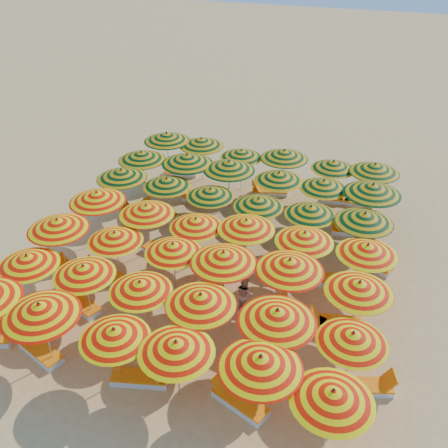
{
  "coord_description": "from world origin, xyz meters",
  "views": [
    {
      "loc": [
        5.36,
        -14.89,
        12.07
      ],
      "look_at": [
        0.0,
        0.5,
        1.6
      ],
      "focal_mm": 40.0,
      "sensor_mm": 36.0,
      "label": 1
    }
  ],
  "objects_px": {
    "umbrella_27": "(259,202)",
    "lounger_22": "(269,191)",
    "umbrella_12": "(58,224)",
    "umbrella_24": "(121,174)",
    "umbrella_25": "(167,182)",
    "umbrella_41": "(375,168)",
    "umbrella_7": "(84,270)",
    "lounger_9": "(299,315)",
    "lounger_15": "(138,211)",
    "umbrella_13": "(115,237)",
    "lounger_19": "(199,199)",
    "lounger_11": "(163,252)",
    "beachgoer_b": "(244,294)",
    "umbrella_6": "(27,260)",
    "umbrella_9": "(201,299)",
    "umbrella_19": "(146,210)",
    "beachgoer_a": "(200,287)",
    "umbrella_18": "(97,197)",
    "lounger_12": "(185,255)",
    "umbrella_5": "(333,396)",
    "lounger_3": "(239,401)",
    "umbrella_31": "(187,159)",
    "lounger_10": "(334,322)",
    "lounger_6": "(365,387)",
    "umbrella_30": "(142,156)",
    "umbrella_38": "(241,154)",
    "lounger_5": "(81,303)",
    "umbrella_37": "(201,142)",
    "umbrella_39": "(284,154)",
    "umbrella_3": "(176,347)",
    "umbrella_26": "(210,193)",
    "umbrella_34": "(324,184)",
    "umbrella_22": "(305,237)",
    "lounger_8": "(104,275)",
    "lounger_18": "(372,264)",
    "umbrella_17": "(359,287)",
    "umbrella_36": "(167,137)",
    "umbrella_29": "(365,218)",
    "lounger_17": "(223,228)",
    "lounger_20": "(350,230)",
    "umbrella_2": "(114,334)",
    "umbrella_40": "(333,165)",
    "lounger_2": "(141,378)",
    "lounger_1": "(40,350)",
    "umbrella_33": "(279,177)",
    "umbrella_8": "(140,286)",
    "umbrella_28": "(311,210)",
    "umbrella_21": "(246,224)",
    "umbrella_23": "(367,249)",
    "lounger_14": "(314,279)",
    "lounger_24": "(355,202)"
  },
  "relations": [
    {
      "from": "umbrella_22",
      "to": "lounger_12",
      "type": "relative_size",
      "value": 1.53
    },
    {
      "from": "umbrella_9",
      "to": "umbrella_38",
      "type": "xyz_separation_m",
      "value": [
        -2.06,
        10.62,
        -0.14
      ]
    },
    {
      "from": "lounger_14",
      "to": "lounger_6",
      "type": "bearing_deg",
      "value": 100.87
    },
    {
      "from": "umbrella_40",
      "to": "lounger_8",
      "type": "distance_m",
      "value": 11.46
    },
    {
      "from": "umbrella_7",
      "to": "umbrella_41",
      "type": "relative_size",
      "value": 1.05
    },
    {
      "from": "lounger_5",
      "to": "lounger_11",
      "type": "xyz_separation_m",
      "value": [
        1.47,
        3.78,
        0.0
      ]
    },
    {
      "from": "lounger_9",
      "to": "lounger_15",
      "type": "height_order",
      "value": "same"
    },
    {
      "from": "umbrella_18",
      "to": "lounger_9",
      "type": "xyz_separation_m",
      "value": [
        8.86,
        -1.93,
        -1.99
      ]
    },
    {
      "from": "umbrella_24",
      "to": "umbrella_25",
      "type": "height_order",
      "value": "umbrella_24"
    },
    {
      "from": "lounger_2",
      "to": "umbrella_17",
      "type": "bearing_deg",
      "value": 21.15
    },
    {
      "from": "umbrella_41",
      "to": "lounger_22",
      "type": "bearing_deg",
      "value": -177.64
    },
    {
      "from": "umbrella_31",
      "to": "lounger_24",
      "type": "distance_m",
      "value": 8.21
    },
    {
      "from": "umbrella_29",
      "to": "lounger_15",
      "type": "height_order",
      "value": "umbrella_29"
    },
    {
      "from": "umbrella_24",
      "to": "umbrella_34",
      "type": "bearing_deg",
      "value": 14.32
    },
    {
      "from": "umbrella_19",
      "to": "beachgoer_a",
      "type": "xyz_separation_m",
      "value": [
        3.07,
        -2.18,
        -1.34
      ]
    },
    {
      "from": "umbrella_6",
      "to": "umbrella_9",
      "type": "xyz_separation_m",
      "value": [
        6.3,
        -0.03,
        0.11
      ]
    },
    {
      "from": "umbrella_18",
      "to": "lounger_24",
      "type": "xyz_separation_m",
      "value": [
        9.76,
        6.53,
        -1.99
      ]
    },
    {
      "from": "lounger_6",
      "to": "umbrella_30",
      "type": "bearing_deg",
      "value": 125.36
    },
    {
      "from": "umbrella_5",
      "to": "lounger_3",
      "type": "distance_m",
      "value": 3.16
    },
    {
      "from": "umbrella_8",
      "to": "umbrella_28",
      "type": "bearing_deg",
      "value": 56.66
    },
    {
      "from": "umbrella_8",
      "to": "umbrella_34",
      "type": "distance_m",
      "value": 9.66
    },
    {
      "from": "lounger_18",
      "to": "umbrella_17",
      "type": "bearing_deg",
      "value": -70.65
    },
    {
      "from": "umbrella_31",
      "to": "lounger_10",
      "type": "xyz_separation_m",
      "value": [
        7.9,
        -6.21,
        -2.07
      ]
    },
    {
      "from": "umbrella_26",
      "to": "lounger_17",
      "type": "xyz_separation_m",
      "value": [
        0.5,
        0.13,
        -1.74
      ]
    },
    {
      "from": "umbrella_3",
      "to": "umbrella_36",
      "type": "bearing_deg",
      "value": 115.71
    },
    {
      "from": "umbrella_12",
      "to": "lounger_18",
      "type": "xyz_separation_m",
      "value": [
        11.24,
        4.12,
        -1.98
      ]
    },
    {
      "from": "umbrella_29",
      "to": "umbrella_31",
      "type": "relative_size",
      "value": 1.1
    },
    {
      "from": "lounger_20",
      "to": "umbrella_2",
      "type": "bearing_deg",
      "value": 52.53
    },
    {
      "from": "umbrella_38",
      "to": "lounger_5",
      "type": "relative_size",
      "value": 1.49
    },
    {
      "from": "umbrella_13",
      "to": "umbrella_37",
      "type": "xyz_separation_m",
      "value": [
        -0.0,
        8.64,
        0.16
      ]
    },
    {
      "from": "lounger_22",
      "to": "umbrella_33",
      "type": "bearing_deg",
      "value": 97.89
    },
    {
      "from": "umbrella_12",
      "to": "umbrella_24",
      "type": "relative_size",
      "value": 0.89
    },
    {
      "from": "umbrella_18",
      "to": "lounger_12",
      "type": "xyz_separation_m",
      "value": [
        3.75,
        -0.01,
        -1.99
      ]
    },
    {
      "from": "umbrella_18",
      "to": "umbrella_40",
      "type": "distance_m",
      "value": 10.73
    },
    {
      "from": "umbrella_38",
      "to": "lounger_8",
      "type": "relative_size",
      "value": 1.53
    },
    {
      "from": "umbrella_37",
      "to": "umbrella_39",
      "type": "distance_m",
      "value": 4.28
    },
    {
      "from": "umbrella_12",
      "to": "umbrella_27",
      "type": "bearing_deg",
      "value": 34.05
    },
    {
      "from": "umbrella_3",
      "to": "umbrella_26",
      "type": "bearing_deg",
      "value": 104.49
    },
    {
      "from": "umbrella_37",
      "to": "beachgoer_b",
      "type": "height_order",
      "value": "umbrella_37"
    },
    {
      "from": "umbrella_27",
      "to": "lounger_22",
      "type": "bearing_deg",
      "value": 98.08
    },
    {
      "from": "umbrella_25",
      "to": "umbrella_41",
      "type": "height_order",
      "value": "umbrella_41"
    },
    {
      "from": "umbrella_21",
      "to": "lounger_3",
      "type": "distance_m",
      "value": 6.67
    },
    {
      "from": "lounger_1",
      "to": "lounger_18",
      "type": "bearing_deg",
      "value": -119.8
    },
    {
      "from": "lounger_11",
      "to": "beachgoer_b",
      "type": "distance_m",
      "value": 4.56
    },
    {
      "from": "umbrella_13",
      "to": "lounger_19",
      "type": "bearing_deg",
      "value": 83.61
    },
    {
      "from": "umbrella_7",
      "to": "umbrella_24",
      "type": "height_order",
      "value": "umbrella_24"
    },
    {
      "from": "lounger_2",
      "to": "lounger_11",
      "type": "height_order",
      "value": "same"
    },
    {
      "from": "umbrella_30",
      "to": "umbrella_3",
      "type": "bearing_deg",
      "value": -58.56
    },
    {
      "from": "umbrella_27",
      "to": "umbrella_37",
      "type": "bearing_deg",
      "value": 133.12
    },
    {
      "from": "umbrella_17",
      "to": "umbrella_23",
      "type": "distance_m",
      "value": 2.21
    }
  ]
}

